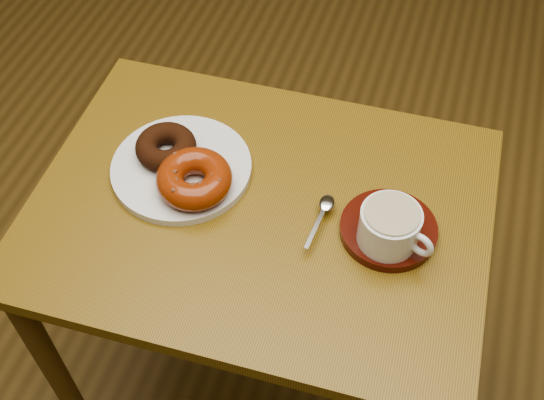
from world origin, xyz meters
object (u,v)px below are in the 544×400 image
(donut_plate, at_px, (182,168))
(coffee_cup, at_px, (390,227))
(cafe_table, at_px, (261,244))
(saucer, at_px, (388,229))

(donut_plate, bearing_deg, coffee_cup, -7.47)
(cafe_table, bearing_deg, saucer, 0.37)
(saucer, bearing_deg, donut_plate, 176.40)
(cafe_table, xyz_separation_m, coffee_cup, (0.21, -0.02, 0.16))
(cafe_table, relative_size, saucer, 4.96)
(saucer, distance_m, coffee_cup, 0.05)
(donut_plate, bearing_deg, saucer, -3.60)
(cafe_table, relative_size, coffee_cup, 6.36)
(coffee_cup, bearing_deg, donut_plate, -164.81)
(saucer, bearing_deg, coffee_cup, -84.11)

